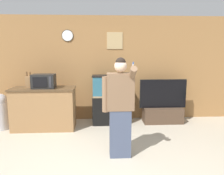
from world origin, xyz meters
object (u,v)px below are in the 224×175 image
Objects in this scene: counter_island at (44,108)px; person_standing at (120,106)px; tv_on_stand at (163,110)px; trash_bin at (1,111)px; aquarium_on_stand at (109,100)px; knife_block at (28,82)px; microwave at (44,81)px.

person_standing reaches higher than counter_island.
counter_island is at bearing -174.45° from tv_on_stand.
counter_island is 2.81m from tv_on_stand.
aquarium_on_stand is at bearing 5.55° from trash_bin.
aquarium_on_stand is at bearing -179.82° from tv_on_stand.
knife_block is 0.22× the size of person_standing.
microwave is 0.60× the size of trash_bin.
knife_block reaches higher than tv_on_stand.
person_standing is (-1.21, -1.69, 0.54)m from tv_on_stand.
knife_block is at bearing -172.97° from aquarium_on_stand.
trash_bin is (-3.76, -0.24, 0.10)m from tv_on_stand.
aquarium_on_stand reaches higher than tv_on_stand.
person_standing is at bearing -41.86° from counter_island.
person_standing reaches higher than aquarium_on_stand.
knife_block is at bearing 172.05° from counter_island.
aquarium_on_stand is at bearing 7.03° from knife_block.
knife_block is (-0.35, 0.08, -0.02)m from microwave.
knife_block is 0.30× the size of aquarium_on_stand.
tv_on_stand is (2.76, 0.30, -0.78)m from microwave.
aquarium_on_stand is 2.46m from trash_bin.
microwave is at bearing 138.24° from person_standing.
knife_block reaches higher than microwave.
tv_on_stand is at bearing 54.23° from person_standing.
microwave is at bearing -168.29° from aquarium_on_stand.
tv_on_stand is at bearing 3.68° from trash_bin.
microwave is 0.29× the size of person_standing.
microwave reaches higher than tv_on_stand.
counter_island reaches higher than trash_bin.
knife_block is 2.41m from person_standing.
counter_island is 0.85× the size of person_standing.
counter_island is 0.97m from trash_bin.
knife_block is 3.21m from tv_on_stand.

